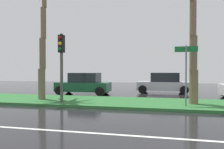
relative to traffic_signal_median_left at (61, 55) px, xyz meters
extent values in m
cube|color=black|center=(6.58, 2.31, -2.80)|extent=(90.00, 42.00, 0.10)
cube|color=white|center=(6.58, -4.69, -2.75)|extent=(81.00, 0.14, 0.01)
cube|color=#2D6B33|center=(6.58, 1.31, -2.67)|extent=(85.50, 4.00, 0.15)
cylinder|color=#75634B|center=(-1.84, 1.06, -1.67)|extent=(0.43, 0.43, 1.87)
cylinder|color=#75634B|center=(-1.77, 1.05, 0.20)|extent=(0.38, 0.38, 1.87)
cylinder|color=#75634B|center=(-1.69, 1.05, 2.07)|extent=(0.32, 0.32, 1.87)
cylinder|color=#776147|center=(7.01, 1.16, -1.70)|extent=(0.45, 0.45, 1.79)
cylinder|color=#776147|center=(6.97, 1.09, 0.08)|extent=(0.39, 0.39, 1.79)
cylinder|color=#776147|center=(6.94, 1.03, 1.87)|extent=(0.34, 0.34, 1.79)
cylinder|color=#4C4C47|center=(0.00, 0.02, -0.71)|extent=(0.16, 0.16, 3.77)
cube|color=black|center=(0.00, 0.02, 0.63)|extent=(0.28, 0.32, 0.96)
sphere|color=maroon|center=(0.00, -0.15, 0.93)|extent=(0.20, 0.20, 0.20)
sphere|color=yellow|center=(0.00, -0.15, 0.63)|extent=(0.20, 0.20, 0.20)
sphere|color=#0F591E|center=(0.00, -0.15, 0.33)|extent=(0.20, 0.20, 0.20)
cylinder|color=slate|center=(6.54, 0.34, -1.10)|extent=(0.08, 0.08, 3.00)
cube|color=#146B2D|center=(6.54, 0.34, 0.22)|extent=(1.10, 0.03, 0.28)
cube|color=#195133|center=(-0.83, 5.57, -2.15)|extent=(4.30, 1.76, 0.72)
cube|color=#1E2328|center=(-0.68, 5.57, -1.41)|extent=(2.30, 1.58, 0.76)
cylinder|color=black|center=(-2.48, 4.67, -2.41)|extent=(0.68, 0.22, 0.68)
cylinder|color=black|center=(-2.48, 6.47, -2.41)|extent=(0.68, 0.22, 0.68)
cylinder|color=black|center=(0.82, 4.67, -2.41)|extent=(0.68, 0.22, 0.68)
cylinder|color=black|center=(0.82, 6.47, -2.41)|extent=(0.68, 0.22, 0.68)
cube|color=silver|center=(5.45, 8.03, -2.15)|extent=(4.30, 1.76, 0.72)
cube|color=#1E2328|center=(5.60, 8.03, -1.41)|extent=(2.30, 1.58, 0.76)
cylinder|color=black|center=(3.80, 7.13, -2.41)|extent=(0.68, 0.22, 0.68)
cylinder|color=black|center=(3.80, 8.93, -2.41)|extent=(0.68, 0.22, 0.68)
cylinder|color=black|center=(7.10, 7.13, -2.41)|extent=(0.68, 0.22, 0.68)
cylinder|color=black|center=(7.10, 8.93, -2.41)|extent=(0.68, 0.22, 0.68)
camera|label=1|loc=(5.39, -11.01, -0.83)|focal=34.98mm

